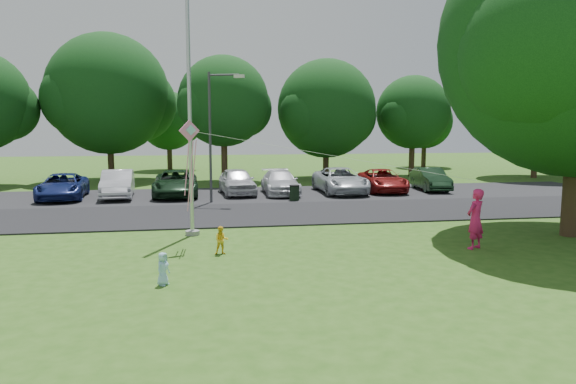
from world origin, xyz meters
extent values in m
plane|color=#2A5315|center=(0.00, 0.00, 0.00)|extent=(120.00, 120.00, 0.00)
cube|color=black|center=(0.00, 9.00, 0.03)|extent=(60.00, 6.00, 0.06)
cube|color=black|center=(0.00, 15.50, 0.03)|extent=(42.00, 7.00, 0.06)
cylinder|color=#B7BABF|center=(-3.50, 5.00, 5.00)|extent=(0.14, 0.14, 10.00)
cylinder|color=gray|center=(-3.50, 5.00, 0.08)|extent=(0.50, 0.50, 0.16)
cylinder|color=#3F3F44|center=(-2.70, 12.69, 3.26)|extent=(0.13, 0.13, 6.52)
cylinder|color=#3F3F44|center=(-1.98, 12.45, 6.35)|extent=(1.47, 0.57, 0.09)
cube|color=silver|center=(-1.26, 12.21, 6.28)|extent=(0.54, 0.38, 0.15)
cylinder|color=black|center=(1.57, 12.69, 0.40)|extent=(0.50, 0.50, 0.81)
cylinder|color=black|center=(1.57, 12.69, 0.83)|extent=(0.54, 0.54, 0.04)
cylinder|color=#332316|center=(9.64, 2.69, 1.75)|extent=(0.62, 0.62, 3.50)
sphere|color=black|center=(7.74, 1.51, 6.34)|extent=(5.69, 5.69, 5.69)
sphere|color=black|center=(7.34, 1.69, 6.10)|extent=(4.93, 4.93, 4.93)
sphere|color=black|center=(-15.76, 23.33, 5.04)|extent=(4.18, 4.18, 4.18)
cylinder|color=#332316|center=(-9.60, 25.24, 1.60)|extent=(0.44, 0.44, 3.19)
sphere|color=black|center=(-9.60, 25.24, 6.17)|extent=(8.50, 8.50, 8.50)
sphere|color=black|center=(-7.68, 26.09, 5.53)|extent=(5.53, 5.53, 5.53)
sphere|color=black|center=(-11.30, 24.17, 5.74)|extent=(5.10, 5.10, 5.10)
cylinder|color=#332316|center=(-1.58, 22.90, 1.71)|extent=(0.44, 0.44, 3.43)
sphere|color=black|center=(-1.58, 22.90, 5.62)|extent=(6.27, 6.27, 6.27)
sphere|color=black|center=(-0.17, 23.53, 5.15)|extent=(4.07, 4.07, 4.07)
sphere|color=black|center=(-2.84, 22.12, 5.31)|extent=(3.76, 3.76, 3.76)
cylinder|color=#332316|center=(6.03, 24.17, 1.33)|extent=(0.44, 0.44, 2.66)
sphere|color=black|center=(6.03, 24.17, 5.20)|extent=(7.27, 7.27, 7.27)
sphere|color=black|center=(7.66, 24.89, 4.66)|extent=(4.72, 4.72, 4.72)
sphere|color=black|center=(4.57, 23.26, 4.84)|extent=(4.36, 4.36, 4.36)
cylinder|color=#332316|center=(13.12, 24.89, 1.51)|extent=(0.44, 0.44, 3.02)
sphere|color=black|center=(13.12, 24.89, 5.00)|extent=(5.67, 5.67, 5.67)
sphere|color=black|center=(14.39, 25.46, 4.58)|extent=(3.68, 3.68, 3.68)
sphere|color=black|center=(11.98, 24.18, 4.72)|extent=(3.40, 3.40, 3.40)
cylinder|color=#332316|center=(21.92, 22.25, 1.71)|extent=(0.44, 0.44, 3.42)
sphere|color=black|center=(21.92, 22.25, 6.49)|extent=(8.77, 8.77, 8.77)
sphere|color=black|center=(23.89, 23.13, 5.84)|extent=(5.70, 5.70, 5.70)
sphere|color=black|center=(20.17, 21.15, 6.06)|extent=(5.26, 5.26, 5.26)
cylinder|color=#332316|center=(-6.00, 34.00, 1.30)|extent=(0.44, 0.44, 2.60)
sphere|color=black|center=(-6.00, 34.00, 4.42)|extent=(5.20, 5.20, 5.20)
sphere|color=black|center=(-4.83, 34.52, 4.03)|extent=(3.38, 3.38, 3.38)
sphere|color=black|center=(-7.04, 33.35, 4.16)|extent=(3.12, 3.12, 3.12)
cylinder|color=#332316|center=(18.00, 33.50, 1.30)|extent=(0.44, 0.44, 2.60)
sphere|color=black|center=(18.00, 33.50, 4.42)|extent=(5.20, 5.20, 5.20)
sphere|color=black|center=(19.17, 34.02, 4.03)|extent=(3.38, 3.38, 3.38)
sphere|color=black|center=(16.96, 32.85, 4.16)|extent=(3.12, 3.12, 3.12)
imported|color=navy|center=(-10.41, 15.25, 0.73)|extent=(2.64, 4.98, 1.33)
imported|color=silver|center=(-7.62, 15.25, 0.80)|extent=(1.95, 4.62, 1.48)
imported|color=black|center=(-4.58, 15.37, 0.77)|extent=(2.48, 5.16, 1.42)
imported|color=silver|center=(-1.20, 15.63, 0.80)|extent=(2.12, 4.49, 1.48)
imported|color=silver|center=(1.22, 15.32, 0.72)|extent=(1.89, 4.59, 1.33)
imported|color=#B2B7BF|center=(4.73, 15.33, 0.78)|extent=(2.43, 5.23, 1.45)
imported|color=maroon|center=(7.35, 15.54, 0.71)|extent=(2.45, 4.83, 1.31)
imported|color=black|center=(10.39, 15.61, 0.73)|extent=(1.82, 4.17, 1.33)
imported|color=#D61C60|center=(5.30, 1.42, 0.95)|extent=(0.83, 0.74, 1.91)
imported|color=yellow|center=(-2.58, 2.02, 0.43)|extent=(0.43, 0.34, 0.86)
imported|color=#9CCFF0|center=(-4.09, -0.84, 0.41)|extent=(0.43, 0.47, 0.81)
cube|color=pink|center=(-3.48, 3.02, 3.70)|extent=(0.64, 0.29, 0.67)
cube|color=#8CC6E5|center=(-3.43, 2.99, 3.72)|extent=(0.31, 0.15, 0.32)
cylinder|color=white|center=(0.91, 2.22, 2.93)|extent=(8.78, 1.61, 1.55)
cylinder|color=pink|center=(-3.58, 3.02, 2.55)|extent=(0.22, 0.28, 1.78)
cylinder|color=pink|center=(-3.38, 3.07, 2.41)|extent=(0.24, 0.46, 2.03)
cylinder|color=pink|center=(-3.48, 2.94, 2.27)|extent=(0.27, 0.68, 2.26)
camera|label=1|loc=(-3.10, -13.22, 3.78)|focal=32.00mm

